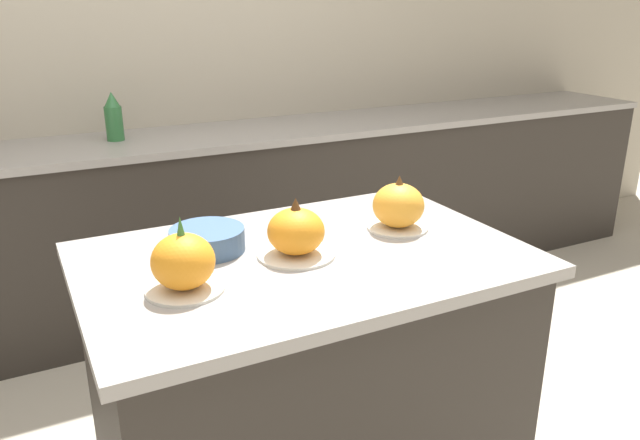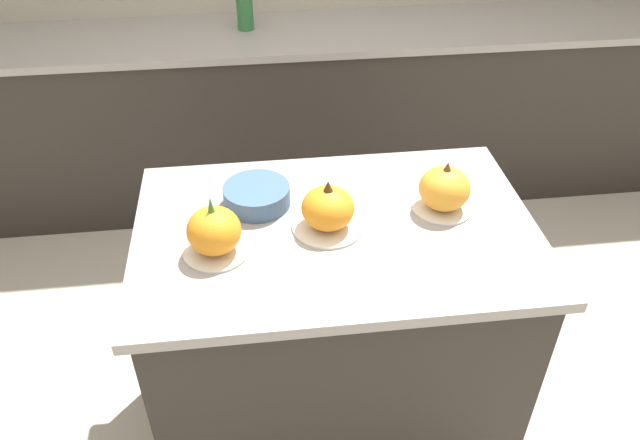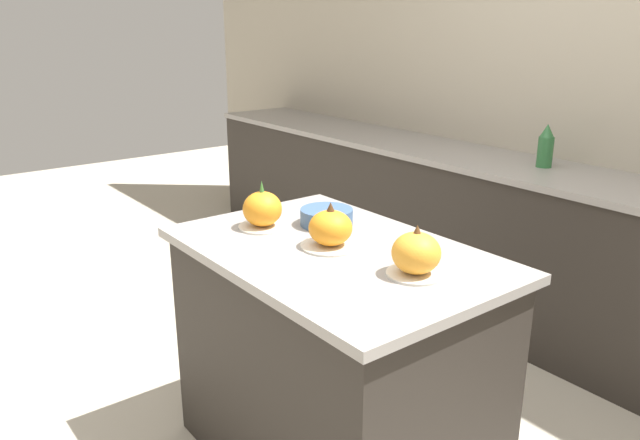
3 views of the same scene
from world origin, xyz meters
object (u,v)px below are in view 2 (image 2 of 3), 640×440
(pumpkin_cake_left, at_px, (214,232))
(pumpkin_cake_center, at_px, (328,211))
(bottle_tall, at_px, (245,7))
(mixing_bowl, at_px, (257,196))
(pumpkin_cake_right, at_px, (444,190))

(pumpkin_cake_left, relative_size, pumpkin_cake_center, 0.89)
(bottle_tall, relative_size, mixing_bowl, 1.09)
(pumpkin_cake_center, height_order, pumpkin_cake_right, pumpkin_cake_right)
(pumpkin_cake_left, distance_m, pumpkin_cake_right, 0.71)
(pumpkin_cake_right, height_order, mixing_bowl, pumpkin_cake_right)
(pumpkin_cake_center, distance_m, mixing_bowl, 0.26)
(pumpkin_cake_left, bearing_deg, mixing_bowl, 60.16)
(pumpkin_cake_right, distance_m, mixing_bowl, 0.58)
(pumpkin_cake_center, bearing_deg, mixing_bowl, 144.04)
(pumpkin_cake_right, distance_m, bottle_tall, 1.65)
(bottle_tall, bearing_deg, pumpkin_cake_center, -83.00)
(pumpkin_cake_right, bearing_deg, mixing_bowl, 170.84)
(bottle_tall, xyz_separation_m, mixing_bowl, (-0.01, -1.46, -0.11))
(pumpkin_cake_left, height_order, mixing_bowl, pumpkin_cake_left)
(pumpkin_cake_left, xyz_separation_m, pumpkin_cake_center, (0.33, 0.07, -0.01))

